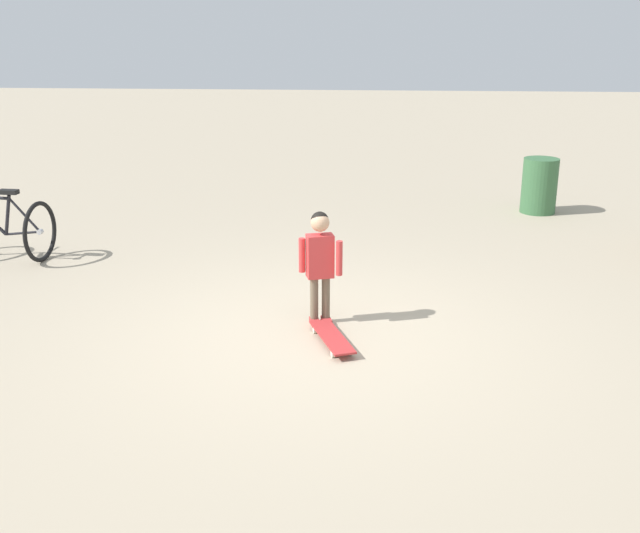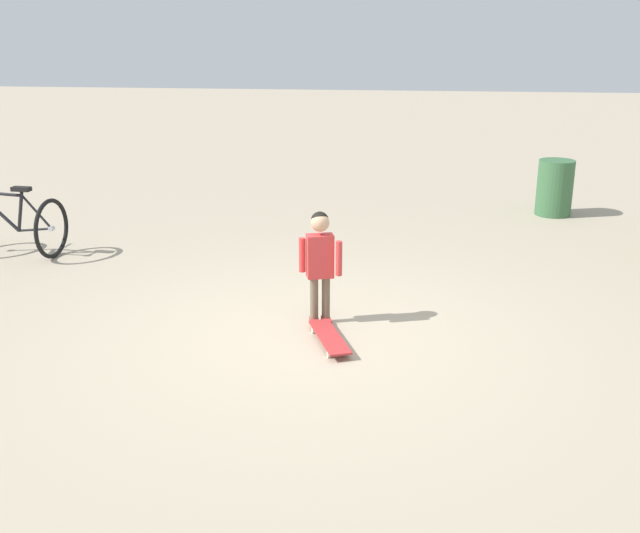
{
  "view_description": "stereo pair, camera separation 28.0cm",
  "coord_description": "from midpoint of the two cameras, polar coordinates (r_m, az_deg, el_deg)",
  "views": [
    {
      "loc": [
        6.1,
        0.53,
        2.67
      ],
      "look_at": [
        -0.31,
        0.05,
        0.55
      ],
      "focal_mm": 41.83,
      "sensor_mm": 36.0,
      "label": 1
    },
    {
      "loc": [
        6.08,
        0.81,
        2.67
      ],
      "look_at": [
        -0.31,
        0.05,
        0.55
      ],
      "focal_mm": 41.83,
      "sensor_mm": 36.0,
      "label": 2
    }
  ],
  "objects": [
    {
      "name": "trash_bin",
      "position": [
        11.31,
        18.21,
        5.74
      ],
      "size": [
        0.51,
        0.51,
        0.8
      ],
      "primitive_type": "cylinder",
      "color": "#38663D",
      "rests_on": "ground"
    },
    {
      "name": "ground_plane",
      "position": [
        6.68,
        0.5,
        -5.31
      ],
      "size": [
        50.0,
        50.0,
        0.0
      ],
      "primitive_type": "plane",
      "color": "tan"
    },
    {
      "name": "bicycle_near",
      "position": [
        9.52,
        -21.72,
        3.02
      ],
      "size": [
        0.79,
        1.12,
        0.85
      ],
      "color": "black",
      "rests_on": "ground"
    },
    {
      "name": "child_person",
      "position": [
        6.74,
        1.19,
        0.85
      ],
      "size": [
        0.23,
        0.4,
        1.06
      ],
      "color": "brown",
      "rests_on": "ground"
    },
    {
      "name": "skateboard",
      "position": [
        6.5,
        1.97,
        -5.45
      ],
      "size": [
        0.78,
        0.45,
        0.07
      ],
      "color": "#B22D2D",
      "rests_on": "ground"
    }
  ]
}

